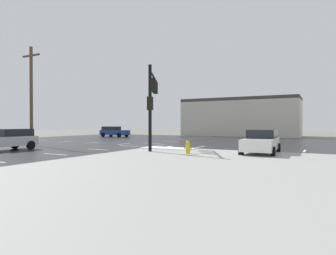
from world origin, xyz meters
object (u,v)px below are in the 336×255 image
object	(u,v)px
traffic_signal_mast	(152,94)
sedan_silver	(7,139)
sedan_white	(261,141)
fire_hydrant	(188,147)
sedan_blue	(114,131)
utility_pole_mid	(31,94)

from	to	relation	value
traffic_signal_mast	sedan_silver	size ratio (longest dim) A/B	1.25
sedan_silver	sedan_white	size ratio (longest dim) A/B	1.00
traffic_signal_mast	fire_hydrant	distance (m)	5.21
fire_hydrant	sedan_blue	size ratio (longest dim) A/B	0.17
sedan_blue	sedan_white	bearing A→B (deg)	-32.12
sedan_silver	sedan_blue	distance (m)	23.13
sedan_white	traffic_signal_mast	bearing A→B (deg)	-82.85
fire_hydrant	sedan_silver	bearing A→B (deg)	-166.95
sedan_silver	sedan_blue	world-z (taller)	same
sedan_white	sedan_blue	distance (m)	29.43
sedan_silver	utility_pole_mid	size ratio (longest dim) A/B	0.51
sedan_silver	utility_pole_mid	bearing A→B (deg)	-148.21
sedan_white	sedan_blue	bearing A→B (deg)	-124.94
sedan_blue	utility_pole_mid	xyz separation A→B (m)	(4.51, -17.61, 3.87)
traffic_signal_mast	sedan_blue	distance (m)	24.62
fire_hydrant	sedan_silver	world-z (taller)	sedan_silver
traffic_signal_mast	fire_hydrant	bearing A→B (deg)	-139.05
sedan_white	sedan_blue	size ratio (longest dim) A/B	1.00
fire_hydrant	sedan_white	world-z (taller)	sedan_white
sedan_silver	sedan_blue	xyz separation A→B (m)	(-7.45, 21.89, 0.00)
traffic_signal_mast	utility_pole_mid	world-z (taller)	utility_pole_mid
sedan_silver	utility_pole_mid	distance (m)	6.48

